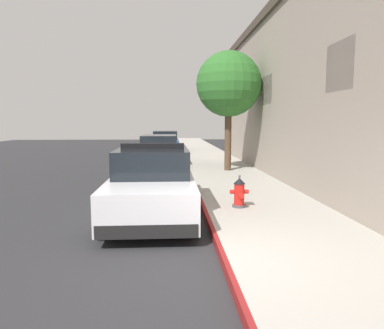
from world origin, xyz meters
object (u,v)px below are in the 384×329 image
parked_car_silver_ahead (159,152)px  police_cruiser (153,183)px  parked_car_dark_far (165,143)px  fire_hydrant (239,193)px  street_tree (229,85)px

parked_car_silver_ahead → police_cruiser: bearing=-89.3°
parked_car_dark_far → fire_hydrant: (1.95, -16.95, -0.22)m
parked_car_silver_ahead → fire_hydrant: parked_car_silver_ahead is taller
parked_car_silver_ahead → fire_hydrant: bearing=-76.3°
parked_car_silver_ahead → fire_hydrant: size_ratio=6.37×
police_cruiser → fire_hydrant: (2.04, -0.18, -0.23)m
police_cruiser → street_tree: bearing=65.8°
police_cruiser → fire_hydrant: bearing=-4.9°
police_cruiser → fire_hydrant: 2.06m
police_cruiser → street_tree: 7.51m
police_cruiser → parked_car_dark_far: bearing=89.7°
parked_car_silver_ahead → fire_hydrant: (2.15, -8.79, -0.22)m
police_cruiser → fire_hydrant: size_ratio=6.37×
police_cruiser → street_tree: street_tree is taller
police_cruiser → parked_car_silver_ahead: police_cruiser is taller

